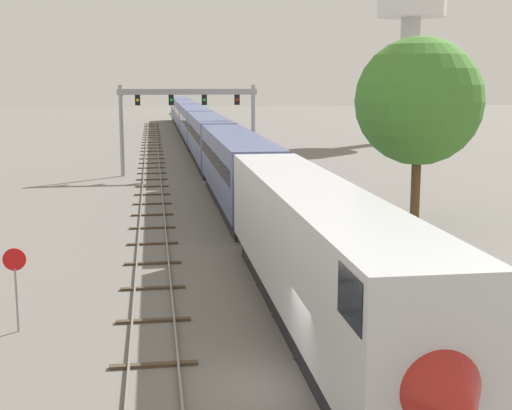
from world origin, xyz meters
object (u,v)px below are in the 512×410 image
at_px(passenger_train, 200,130).
at_px(signal_gantry, 188,109).
at_px(trackside_tree_left, 419,101).
at_px(water_tower, 411,12).
at_px(stop_sign, 15,278).

bearing_deg(passenger_train, signal_gantry, -97.07).
height_order(signal_gantry, trackside_tree_left, trackside_tree_left).
distance_m(water_tower, trackside_tree_left, 58.01).
height_order(water_tower, stop_sign, water_tower).
distance_m(water_tower, stop_sign, 81.92).
xyz_separation_m(signal_gantry, trackside_tree_left, (12.32, -22.74, 1.32)).
relative_size(passenger_train, trackside_tree_left, 12.78).
bearing_deg(signal_gantry, trackside_tree_left, -61.56).
relative_size(passenger_train, stop_sign, 48.05).
bearing_deg(trackside_tree_left, water_tower, 70.58).
height_order(passenger_train, trackside_tree_left, trackside_tree_left).
relative_size(signal_gantry, stop_sign, 4.20).
height_order(passenger_train, stop_sign, passenger_train).
distance_m(signal_gantry, stop_sign, 40.19).
xyz_separation_m(passenger_train, stop_sign, (-10.00, -57.37, -0.74)).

